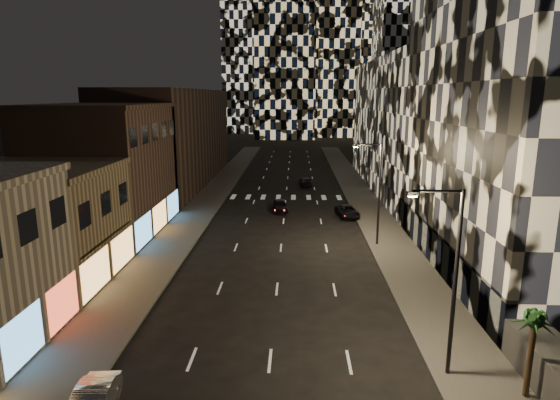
# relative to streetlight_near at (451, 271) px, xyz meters

# --- Properties ---
(sidewalk_left) EXTENTS (4.00, 120.00, 0.15)m
(sidewalk_left) POSITION_rel_streetlight_near_xyz_m (-18.35, 40.00, -5.28)
(sidewalk_left) COLOR #47443F
(sidewalk_left) RESTS_ON ground
(sidewalk_right) EXTENTS (4.00, 120.00, 0.15)m
(sidewalk_right) POSITION_rel_streetlight_near_xyz_m (1.65, 40.00, -5.28)
(sidewalk_right) COLOR #47443F
(sidewalk_right) RESTS_ON ground
(curb_left) EXTENTS (0.20, 120.00, 0.15)m
(curb_left) POSITION_rel_streetlight_near_xyz_m (-16.25, 40.00, -5.28)
(curb_left) COLOR #4C4C47
(curb_left) RESTS_ON ground
(curb_right) EXTENTS (0.20, 120.00, 0.15)m
(curb_right) POSITION_rel_streetlight_near_xyz_m (-0.45, 40.00, -5.28)
(curb_right) COLOR #4C4C47
(curb_right) RESTS_ON ground
(retail_tan) EXTENTS (10.00, 10.00, 8.00)m
(retail_tan) POSITION_rel_streetlight_near_xyz_m (-25.35, 11.00, -1.35)
(retail_tan) COLOR #766447
(retail_tan) RESTS_ON ground
(retail_brown) EXTENTS (10.00, 15.00, 12.00)m
(retail_brown) POSITION_rel_streetlight_near_xyz_m (-25.35, 23.50, 0.65)
(retail_brown) COLOR #452F27
(retail_brown) RESTS_ON ground
(retail_filler_left) EXTENTS (10.00, 40.00, 14.00)m
(retail_filler_left) POSITION_rel_streetlight_near_xyz_m (-25.35, 50.00, 1.65)
(retail_filler_left) COLOR #452F27
(retail_filler_left) RESTS_ON ground
(midrise_right) EXTENTS (16.00, 25.00, 22.00)m
(midrise_right) POSITION_rel_streetlight_near_xyz_m (11.65, 14.50, 5.65)
(midrise_right) COLOR #232326
(midrise_right) RESTS_ON ground
(midrise_base) EXTENTS (0.60, 25.00, 3.00)m
(midrise_base) POSITION_rel_streetlight_near_xyz_m (3.95, 14.50, -3.85)
(midrise_base) COLOR #383838
(midrise_base) RESTS_ON ground
(midrise_filler_right) EXTENTS (16.00, 40.00, 18.00)m
(midrise_filler_right) POSITION_rel_streetlight_near_xyz_m (11.65, 47.00, 3.65)
(midrise_filler_right) COLOR #232326
(midrise_filler_right) RESTS_ON ground
(streetlight_near) EXTENTS (2.55, 0.25, 9.00)m
(streetlight_near) POSITION_rel_streetlight_near_xyz_m (0.00, 0.00, 0.00)
(streetlight_near) COLOR black
(streetlight_near) RESTS_ON sidewalk_right
(streetlight_far) EXTENTS (2.55, 0.25, 9.00)m
(streetlight_far) POSITION_rel_streetlight_near_xyz_m (0.00, 20.00, 0.00)
(streetlight_far) COLOR black
(streetlight_far) RESTS_ON sidewalk_right
(car_dark_midlane) EXTENTS (2.10, 4.28, 1.41)m
(car_dark_midlane) POSITION_rel_streetlight_near_xyz_m (-8.85, 32.28, -4.65)
(car_dark_midlane) COLOR black
(car_dark_midlane) RESTS_ON ground
(car_dark_oncoming) EXTENTS (1.99, 4.38, 1.24)m
(car_dark_oncoming) POSITION_rel_streetlight_near_xyz_m (-5.56, 48.08, -4.73)
(car_dark_oncoming) COLOR black
(car_dark_oncoming) RESTS_ON ground
(car_dark_rightlane) EXTENTS (2.63, 4.74, 1.25)m
(car_dark_rightlane) POSITION_rel_streetlight_near_xyz_m (-1.35, 29.96, -4.73)
(car_dark_rightlane) COLOR black
(car_dark_rightlane) RESTS_ON ground
(palm_tree) EXTENTS (2.05, 2.07, 4.06)m
(palm_tree) POSITION_rel_streetlight_near_xyz_m (3.15, -1.66, -1.85)
(palm_tree) COLOR #47331E
(palm_tree) RESTS_ON sidewalk_right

